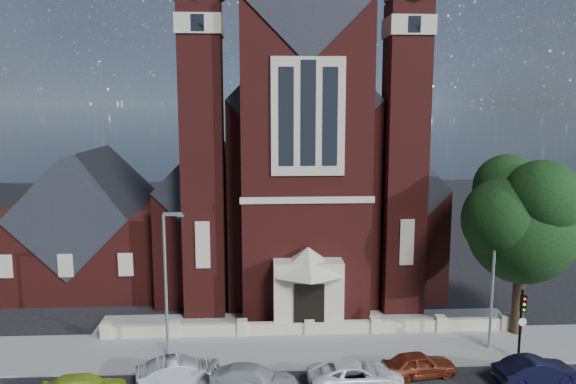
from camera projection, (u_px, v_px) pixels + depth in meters
name	position (u px, v px, depth m)	size (l,w,h in m)	color
ground	(299.00, 289.00, 42.10)	(120.00, 120.00, 0.00)	black
pavement_strip	(312.00, 350.00, 31.74)	(60.00, 5.00, 0.12)	slate
forecourt_paving	(306.00, 322.00, 35.68)	(26.00, 3.00, 0.14)	slate
forecourt_wall	(309.00, 335.00, 33.71)	(24.00, 0.40, 0.90)	#B0A58C
church	(293.00, 169.00, 48.66)	(20.01, 34.90, 29.20)	#4B1614
parish_hall	(91.00, 231.00, 43.61)	(12.00, 12.20, 10.24)	#4B1614
street_tree	(527.00, 222.00, 32.50)	(6.40, 6.60, 10.70)	black
street_lamp_left	(167.00, 276.00, 30.12)	(1.16, 0.22, 8.09)	gray
street_lamp_right	(495.00, 271.00, 31.05)	(1.16, 0.22, 8.09)	gray
traffic_signal	(522.00, 316.00, 29.86)	(0.28, 0.42, 4.00)	black
car_silver_a	(179.00, 372.00, 27.60)	(1.46, 4.17, 1.37)	#AAAFB2
car_silver_b	(254.00, 379.00, 27.01)	(1.78, 4.39, 1.27)	#A6A8AE
car_white_suv	(356.00, 375.00, 27.38)	(2.17, 4.71, 1.31)	white
car_dark_red	(419.00, 364.00, 28.54)	(1.51, 3.76, 1.28)	#5E1F10
car_navy	(536.00, 371.00, 27.73)	(1.43, 4.11, 1.35)	black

